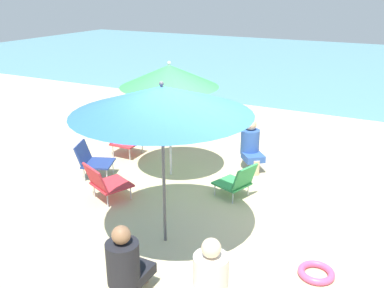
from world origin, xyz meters
name	(u,v)px	position (x,y,z in m)	size (l,w,h in m)	color
ground_plane	(227,226)	(0.00, 0.00, 0.00)	(40.00, 40.00, 0.00)	#CCB789
sea_water	(360,66)	(0.00, 14.20, 0.00)	(40.00, 16.00, 0.01)	#5693A3
umbrella_blue	(162,100)	(-0.58, -0.70, 1.88)	(2.16, 2.16, 2.11)	#4C4C51
umbrella_green	(169,76)	(-1.55, 1.14, 1.75)	(1.64, 1.64, 1.99)	silver
beach_chair_a	(105,182)	(-1.96, -0.17, 0.31)	(0.73, 0.76, 0.61)	red
beach_chair_b	(92,159)	(-2.71, 0.43, 0.33)	(0.71, 0.67, 0.61)	navy
beach_chair_c	(123,138)	(-2.87, 1.54, 0.35)	(0.58, 0.56, 0.65)	red
beach_chair_d	(237,181)	(-0.20, 0.84, 0.29)	(0.68, 0.61, 0.58)	#33934C
person_a	(251,144)	(-0.41, 2.03, 0.47)	(0.53, 0.55, 0.93)	#2D519E
person_b	(126,262)	(-0.38, -1.82, 0.44)	(0.35, 0.57, 0.89)	black
person_c	(207,280)	(0.47, -1.66, 0.41)	(0.51, 0.58, 0.86)	silver
swim_ring	(316,273)	(1.33, -0.53, 0.04)	(0.42, 0.42, 0.08)	#E54C7F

